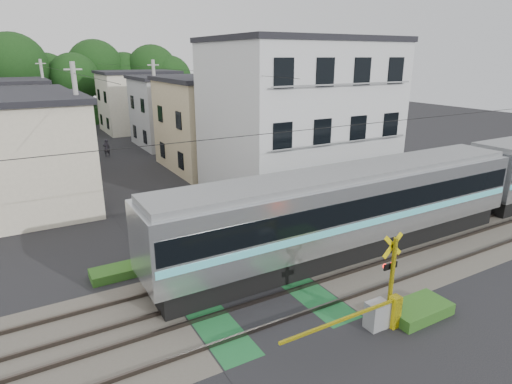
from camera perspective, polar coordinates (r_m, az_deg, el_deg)
ground at (r=15.88m, az=-0.50°, el=-13.67°), size 120.00×120.00×0.00m
track_bed at (r=15.87m, az=-0.50°, el=-13.56°), size 120.00×120.00×0.14m
commuter_train at (r=25.76m, az=27.78°, el=1.49°), size 36.60×2.85×3.75m
crossing_signal_near at (r=14.46m, az=16.31°, el=-14.62°), size 4.74×0.65×3.09m
crossing_signal_far at (r=17.70m, az=-13.85°, el=-8.13°), size 4.74×0.65×3.09m
apartment_block at (r=26.40m, az=5.55°, el=9.75°), size 10.20×8.36×9.30m
houses_row at (r=38.70m, az=-19.60°, el=9.23°), size 22.07×31.35×6.80m
tree_hill at (r=60.43m, az=-26.27°, el=13.50°), size 40.00×13.19×11.53m
catenary at (r=17.92m, az=16.39°, el=2.18°), size 60.00×5.04×7.00m
utility_poles at (r=35.53m, az=-20.91°, el=9.79°), size 7.90×42.00×8.00m
pedestrian at (r=38.91m, az=-19.30°, el=5.57°), size 0.55×0.36×1.52m
weed_patches at (r=16.54m, az=5.08°, el=-11.64°), size 10.25×8.80×0.40m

